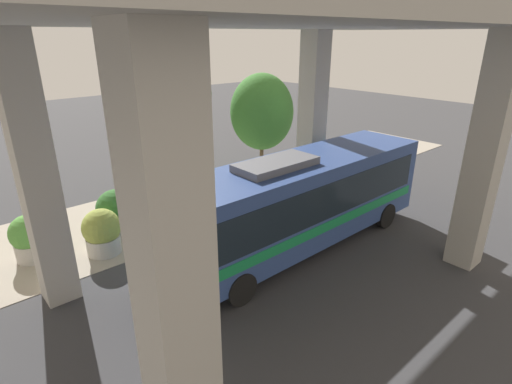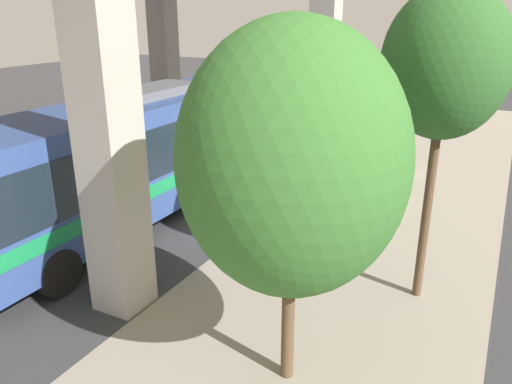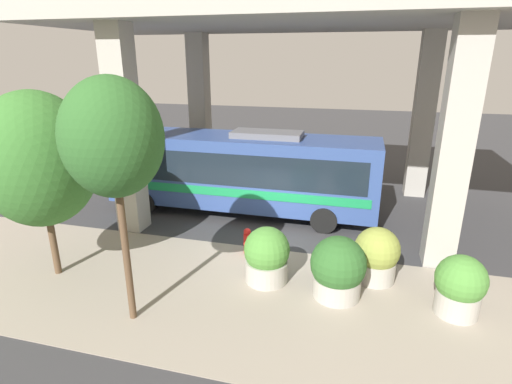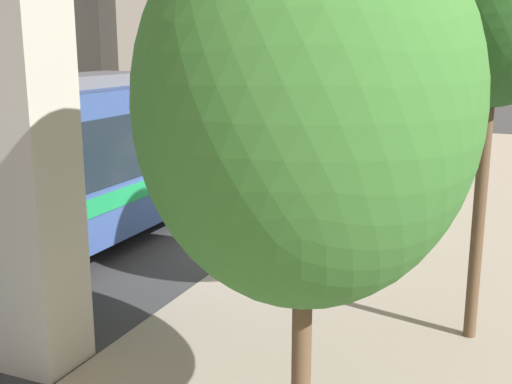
# 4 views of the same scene
# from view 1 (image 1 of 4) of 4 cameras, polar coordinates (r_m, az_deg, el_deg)

# --- Properties ---
(ground_plane) EXTENTS (80.00, 80.00, 0.00)m
(ground_plane) POSITION_cam_1_polar(r_m,az_deg,el_deg) (15.73, -7.36, -5.88)
(ground_plane) COLOR #38383A
(ground_plane) RESTS_ON ground
(sidewalk_strip) EXTENTS (6.00, 40.00, 0.02)m
(sidewalk_strip) POSITION_cam_1_polar(r_m,az_deg,el_deg) (18.07, -12.75, -2.45)
(sidewalk_strip) COLOR gray
(sidewalk_strip) RESTS_ON ground
(overpass) EXTENTS (9.40, 18.87, 8.00)m
(overpass) POSITION_cam_1_polar(r_m,az_deg,el_deg) (10.85, 3.58, 20.24)
(overpass) COLOR #ADA89E
(overpass) RESTS_ON ground
(bus) EXTENTS (2.68, 11.04, 3.51)m
(bus) POSITION_cam_1_polar(r_m,az_deg,el_deg) (13.91, 6.05, -0.96)
(bus) COLOR #334C8C
(bus) RESTS_ON ground
(fire_hydrant) EXTENTS (0.53, 0.26, 0.90)m
(fire_hydrant) POSITION_cam_1_polar(r_m,az_deg,el_deg) (16.17, -6.47, -3.26)
(fire_hydrant) COLOR red
(fire_hydrant) RESTS_ON ground
(planter_front) EXTENTS (1.33, 1.33, 1.69)m
(planter_front) POSITION_cam_1_polar(r_m,az_deg,el_deg) (16.75, -12.47, -1.39)
(planter_front) COLOR #ADA89E
(planter_front) RESTS_ON ground
(planter_middle) EXTENTS (1.25, 1.25, 1.63)m
(planter_middle) POSITION_cam_1_polar(r_m,az_deg,el_deg) (15.56, -29.59, -5.72)
(planter_middle) COLOR #ADA89E
(planter_middle) RESTS_ON ground
(planter_back) EXTENTS (1.31, 1.31, 1.66)m
(planter_back) POSITION_cam_1_polar(r_m,az_deg,el_deg) (14.93, -21.14, -5.37)
(planter_back) COLOR #ADA89E
(planter_back) RESTS_ON ground
(planter_extra) EXTENTS (1.51, 1.51, 1.76)m
(planter_extra) POSITION_cam_1_polar(r_m,az_deg,el_deg) (16.22, -19.28, -2.80)
(planter_extra) COLOR #ADA89E
(planter_extra) RESTS_ON ground
(street_tree_near) EXTENTS (3.18, 3.18, 5.48)m
(street_tree_near) POSITION_cam_1_polar(r_m,az_deg,el_deg) (20.43, 0.84, 11.34)
(street_tree_near) COLOR brown
(street_tree_near) RESTS_ON ground
(street_tree_far) EXTENTS (2.23, 2.23, 5.96)m
(street_tree_far) POSITION_cam_1_polar(r_m,az_deg,el_deg) (19.34, -9.73, 13.55)
(street_tree_far) COLOR brown
(street_tree_far) RESTS_ON ground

